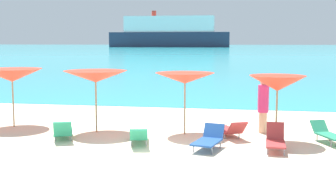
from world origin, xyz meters
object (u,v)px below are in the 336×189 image
lounge_chair_1 (229,129)px  lounge_chair_3 (328,134)px  umbrella_1 (12,75)px  lounge_chair_6 (209,139)px  umbrella_3 (185,78)px  umbrella_4 (277,83)px  beachgoer_2 (263,104)px  lounge_chair_2 (275,140)px  lounge_chair_4 (63,131)px  lounge_chair_7 (139,135)px  umbrella_2 (96,77)px  cruise_ship (169,33)px

lounge_chair_1 → lounge_chair_3: lounge_chair_1 is taller
umbrella_1 → lounge_chair_6: size_ratio=1.62×
umbrella_3 → umbrella_4: (2.94, -0.63, -0.06)m
lounge_chair_6 → beachgoer_2: beachgoer_2 is taller
lounge_chair_2 → lounge_chair_4: lounge_chair_2 is taller
lounge_chair_3 → lounge_chair_7: bearing=169.7°
umbrella_2 → lounge_chair_2: umbrella_2 is taller
lounge_chair_3 → cruise_ship: (-47.46, 234.49, 7.47)m
umbrella_2 → lounge_chair_6: 4.66m
umbrella_1 → umbrella_2: umbrella_1 is taller
umbrella_1 → umbrella_2: size_ratio=1.04×
lounge_chair_6 → lounge_chair_2: bearing=19.5°
lounge_chair_2 → cruise_ship: (-45.82, 235.73, 7.46)m
umbrella_3 → lounge_chair_4: size_ratio=1.28×
lounge_chair_6 → lounge_chair_7: lounge_chair_6 is taller
lounge_chair_1 → lounge_chair_6: 1.86m
umbrella_4 → lounge_chair_3: umbrella_4 is taller
lounge_chair_6 → lounge_chair_7: bearing=-173.2°
lounge_chair_1 → beachgoer_2: beachgoer_2 is taller
umbrella_4 → lounge_chair_1: 2.18m
umbrella_2 → umbrella_3: size_ratio=1.08×
lounge_chair_1 → umbrella_3: bearing=-34.8°
umbrella_2 → lounge_chair_7: umbrella_2 is taller
umbrella_1 → umbrella_4: umbrella_1 is taller
umbrella_2 → lounge_chair_2: size_ratio=1.69×
lounge_chair_3 → beachgoer_2: (-1.92, 1.21, 0.68)m
umbrella_2 → lounge_chair_4: size_ratio=1.38×
lounge_chair_7 → beachgoer_2: bearing=-160.3°
umbrella_1 → umbrella_3: 6.32m
umbrella_4 → cruise_ship: 239.10m
umbrella_2 → lounge_chair_2: bearing=-14.8°
lounge_chair_1 → lounge_chair_6: bearing=47.1°
umbrella_1 → lounge_chair_2: 9.51m
umbrella_1 → lounge_chair_6: 7.77m
umbrella_3 → beachgoer_2: size_ratio=1.11×
lounge_chair_1 → lounge_chair_6: lounge_chair_6 is taller
lounge_chair_2 → lounge_chair_4: 6.53m
umbrella_1 → lounge_chair_7: 5.74m
lounge_chair_4 → umbrella_2: bearing=-138.9°
umbrella_1 → cruise_ship: bearing=98.9°
umbrella_3 → lounge_chair_2: bearing=-31.9°
lounge_chair_3 → lounge_chair_7: 5.76m
lounge_chair_2 → beachgoer_2: 2.56m
lounge_chair_4 → lounge_chair_7: bearing=152.9°
lounge_chair_3 → beachgoer_2: 2.37m
umbrella_2 → lounge_chair_6: size_ratio=1.56×
umbrella_4 → cruise_ship: (-45.90, 234.58, 5.96)m
beachgoer_2 → lounge_chair_4: bearing=1.4°
lounge_chair_3 → lounge_chair_7: (-5.64, -1.20, -0.02)m
lounge_chair_1 → umbrella_1: bearing=-30.0°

